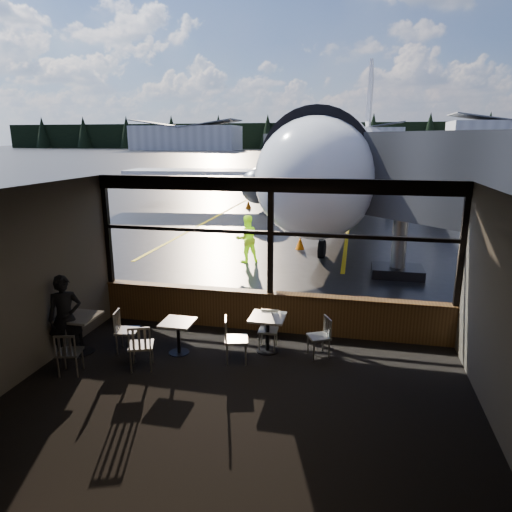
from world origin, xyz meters
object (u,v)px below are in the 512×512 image
(chair_near_w, at_px, (236,340))
(chair_mid_s, at_px, (141,346))
(chair_near_e, at_px, (319,337))
(ground_crew, at_px, (247,239))
(cafe_table_near, at_px, (267,334))
(jet_bridge, at_px, (414,196))
(cone_wing, at_px, (248,205))
(cone_nose, at_px, (300,243))
(chair_near_n, at_px, (268,331))
(airliner, at_px, (355,116))
(chair_mid_w, at_px, (127,331))
(cafe_table_mid, at_px, (179,337))
(passenger, at_px, (65,318))
(chair_left_s, at_px, (70,353))
(cafe_table_left, at_px, (80,334))

(chair_near_w, distance_m, chair_mid_s, 1.83)
(chair_near_e, distance_m, ground_crew, 7.63)
(cafe_table_near, distance_m, chair_mid_s, 2.54)
(ground_crew, bearing_deg, jet_bridge, 142.53)
(cone_wing, bearing_deg, cone_nose, -66.22)
(jet_bridge, xyz_separation_m, chair_near_w, (-3.96, -7.15, -2.10))
(cone_wing, bearing_deg, chair_near_n, -75.60)
(jet_bridge, bearing_deg, cone_wing, 122.90)
(airliner, height_order, cone_nose, airliner)
(chair_near_w, bearing_deg, chair_near_n, 128.84)
(chair_near_e, bearing_deg, chair_mid_w, 72.32)
(chair_near_w, relative_size, chair_mid_s, 0.99)
(jet_bridge, relative_size, cafe_table_near, 15.10)
(chair_near_e, bearing_deg, chair_near_w, 83.74)
(cafe_table_mid, height_order, cone_wing, cafe_table_mid)
(cone_wing, bearing_deg, chair_mid_s, -82.34)
(airliner, relative_size, passenger, 21.29)
(jet_bridge, xyz_separation_m, chair_near_e, (-2.40, -6.57, -2.15))
(chair_near_w, bearing_deg, chair_near_e, 95.42)
(chair_left_s, relative_size, cone_nose, 1.71)
(chair_left_s, height_order, cone_wing, chair_left_s)
(airliner, distance_m, ground_crew, 14.79)
(chair_near_e, relative_size, passenger, 0.48)
(ground_crew, distance_m, cone_nose, 2.93)
(chair_near_w, height_order, ground_crew, ground_crew)
(cafe_table_mid, distance_m, chair_mid_s, 0.89)
(cone_nose, bearing_deg, cafe_table_left, -107.97)
(airliner, bearing_deg, chair_left_s, -98.20)
(airliner, height_order, ground_crew, airliner)
(chair_near_w, relative_size, cone_wing, 1.79)
(chair_near_n, xyz_separation_m, chair_left_s, (-3.42, -1.82, 0.02))
(passenger, bearing_deg, airliner, 45.15)
(chair_near_w, height_order, chair_left_s, chair_near_w)
(chair_near_w, distance_m, chair_left_s, 3.13)
(airliner, distance_m, jet_bridge, 14.41)
(chair_near_w, height_order, chair_mid_w, chair_near_w)
(jet_bridge, bearing_deg, chair_mid_w, -131.18)
(jet_bridge, xyz_separation_m, ground_crew, (-5.55, 0.37, -1.72))
(cone_nose, bearing_deg, jet_bridge, -34.85)
(chair_left_s, bearing_deg, ground_crew, 66.42)
(chair_mid_s, relative_size, cone_nose, 1.85)
(cafe_table_left, relative_size, chair_near_n, 0.98)
(chair_left_s, xyz_separation_m, ground_crew, (1.34, 8.65, 0.41))
(cafe_table_near, bearing_deg, passenger, -163.21)
(chair_mid_s, distance_m, cone_nose, 10.67)
(airliner, height_order, chair_near_w, airliner)
(airliner, relative_size, ground_crew, 21.77)
(passenger, bearing_deg, chair_mid_s, -33.83)
(jet_bridge, distance_m, passenger, 10.77)
(cafe_table_near, height_order, cafe_table_left, cafe_table_left)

